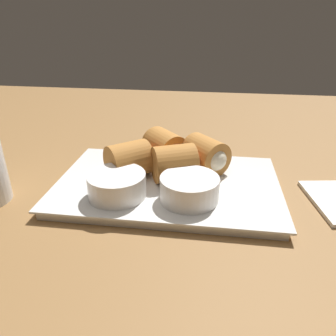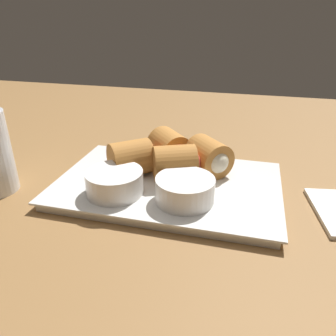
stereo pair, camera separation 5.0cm
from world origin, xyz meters
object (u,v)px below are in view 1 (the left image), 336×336
at_px(serving_plate, 168,185).
at_px(spoon, 194,150).
at_px(dipping_bowl_near, 191,188).
at_px(dipping_bowl_far, 117,184).

relative_size(serving_plate, spoon, 2.39).
height_order(dipping_bowl_near, dipping_bowl_far, same).
relative_size(serving_plate, dipping_bowl_far, 4.15).
distance_m(serving_plate, spoon, 0.15).
bearing_deg(dipping_bowl_far, spoon, -114.71).
height_order(dipping_bowl_near, spoon, dipping_bowl_near).
height_order(serving_plate, dipping_bowl_far, dipping_bowl_far).
relative_size(dipping_bowl_far, spoon, 0.58).
bearing_deg(serving_plate, spoon, -100.91).
relative_size(serving_plate, dipping_bowl_near, 4.15).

